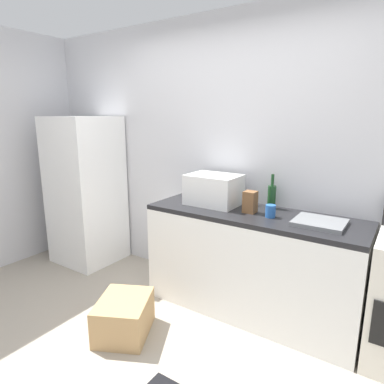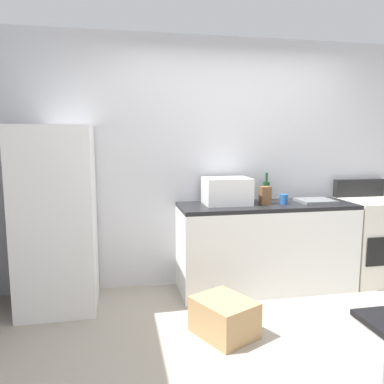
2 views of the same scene
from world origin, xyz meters
name	(u,v)px [view 1 (image 1 of 2)]	position (x,y,z in m)	size (l,w,h in m)	color
ground_plane	(129,382)	(0.00, 0.00, 0.00)	(6.00, 6.00, 0.00)	#9E9384
wall_back	(240,158)	(0.00, 1.55, 1.30)	(5.00, 0.10, 2.60)	silver
kitchen_counter	(251,263)	(0.30, 1.20, 0.45)	(1.80, 0.60, 0.90)	white
refrigerator	(86,191)	(-1.75, 1.15, 0.84)	(0.68, 0.66, 1.68)	white
microwave	(214,190)	(-0.11, 1.26, 1.04)	(0.46, 0.34, 0.27)	white
sink_basin	(320,222)	(0.84, 1.19, 0.92)	(0.36, 0.32, 0.03)	slate
wine_bottle	(272,196)	(0.38, 1.41, 1.01)	(0.07, 0.07, 0.30)	#193F1E
coffee_mug	(270,211)	(0.47, 1.16, 0.95)	(0.08, 0.08, 0.10)	#2659A5
knife_block	(250,202)	(0.27, 1.19, 0.99)	(0.10, 0.10, 0.18)	brown
cardboard_box_large	(124,316)	(-0.38, 0.35, 0.15)	(0.38, 0.46, 0.29)	tan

